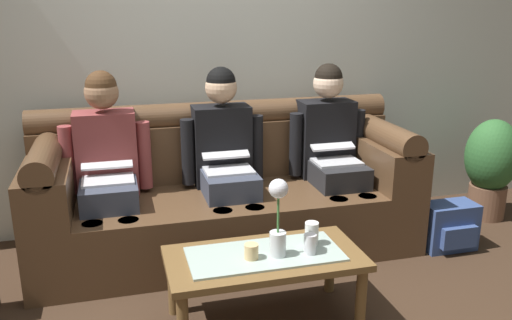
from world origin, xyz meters
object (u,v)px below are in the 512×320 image
at_px(couch, 226,195).
at_px(potted_plant, 491,164).
at_px(flower_vase, 278,217).
at_px(cup_far_center, 312,234).
at_px(person_middle, 225,154).
at_px(backpack_right, 449,227).
at_px(person_left, 107,163).
at_px(cup_near_left, 251,251).
at_px(coffee_table, 265,264).
at_px(cup_near_right, 310,244).
at_px(person_right, 331,146).

xyz_separation_m(couch, potted_plant, (2.07, -0.03, 0.06)).
distance_m(flower_vase, cup_far_center, 0.27).
relative_size(person_middle, backpack_right, 3.42).
distance_m(couch, flower_vase, 1.02).
bearing_deg(person_left, flower_vase, -50.69).
xyz_separation_m(couch, backpack_right, (1.45, -0.44, -0.21)).
height_order(cup_near_left, potted_plant, potted_plant).
bearing_deg(backpack_right, cup_near_left, -160.27).
relative_size(coffee_table, flower_vase, 2.48).
height_order(person_left, potted_plant, person_left).
bearing_deg(cup_near_right, flower_vase, 172.67).
relative_size(cup_near_left, cup_near_right, 0.74).
xyz_separation_m(person_left, potted_plant, (2.83, -0.02, -0.23)).
relative_size(couch, cup_far_center, 20.10).
xyz_separation_m(person_middle, coffee_table, (0.00, -0.95, -0.32)).
xyz_separation_m(flower_vase, cup_near_right, (0.16, -0.02, -0.16)).
distance_m(cup_far_center, backpack_right, 1.31).
distance_m(person_middle, cup_far_center, 0.97).
xyz_separation_m(person_right, coffee_table, (-0.75, -0.95, -0.32)).
relative_size(cup_near_right, backpack_right, 0.29).
xyz_separation_m(flower_vase, cup_near_left, (-0.14, 0.00, -0.17)).
height_order(coffee_table, cup_near_right, cup_near_right).
bearing_deg(potted_plant, backpack_right, -146.12).
relative_size(person_middle, cup_far_center, 9.88).
height_order(flower_vase, cup_near_right, flower_vase).
xyz_separation_m(person_left, backpack_right, (2.21, -0.44, -0.50)).
xyz_separation_m(cup_near_right, cup_far_center, (0.04, 0.10, 0.01)).
xyz_separation_m(person_middle, flower_vase, (0.06, -0.99, -0.05)).
bearing_deg(person_left, coffee_table, -51.55).
distance_m(person_middle, coffee_table, 1.00).
distance_m(person_left, coffee_table, 1.25).
bearing_deg(backpack_right, coffee_table, -160.60).
xyz_separation_m(couch, cup_far_center, (0.27, -0.92, 0.09)).
distance_m(person_right, flower_vase, 1.21).
distance_m(coffee_table, backpack_right, 1.55).
height_order(person_right, potted_plant, person_right).
distance_m(person_right, backpack_right, 0.96).
relative_size(person_middle, person_right, 1.00).
bearing_deg(person_right, coffee_table, -128.45).
bearing_deg(coffee_table, cup_near_left, -154.45).
bearing_deg(cup_near_left, person_left, 124.31).
height_order(cup_near_right, backpack_right, cup_near_right).
xyz_separation_m(person_right, cup_near_left, (-0.83, -0.99, -0.23)).
distance_m(person_left, cup_near_left, 1.22).
relative_size(couch, potted_plant, 3.19).
relative_size(backpack_right, potted_plant, 0.46).
distance_m(couch, backpack_right, 1.53).
relative_size(couch, cup_near_right, 24.01).
bearing_deg(cup_far_center, potted_plant, 26.32).
distance_m(backpack_right, potted_plant, 0.80).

